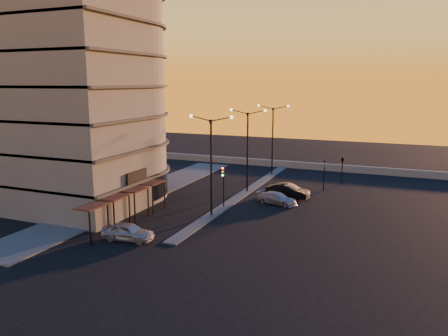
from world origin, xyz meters
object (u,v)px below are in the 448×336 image
Objects in this scene: car_sedan at (288,191)px; car_wagon at (277,198)px; traffic_light_main at (223,180)px; streetlamp_mid at (248,144)px; car_hatchback at (128,232)px.

car_wagon is at bearing 179.29° from car_sedan.
traffic_light_main is 6.19m from car_wagon.
streetlamp_mid is at bearing 90.00° from traffic_light_main.
car_hatchback is 16.86m from car_wagon.
streetlamp_mid is at bearing -16.56° from car_hatchback.
streetlamp_mid reaches higher than car_sedan.
car_hatchback is 0.89× the size of car_sedan.
traffic_light_main is 1.00× the size of car_wagon.
traffic_light_main is 12.04m from car_hatchback.
car_hatchback is at bearing 163.94° from car_wagon.
traffic_light_main is 1.01× the size of car_hatchback.
car_hatchback is (-3.50, -11.31, -2.17)m from traffic_light_main.
streetlamp_mid reaches higher than traffic_light_main.
streetlamp_mid reaches higher than car_wagon.
traffic_light_main reaches higher than car_hatchback.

